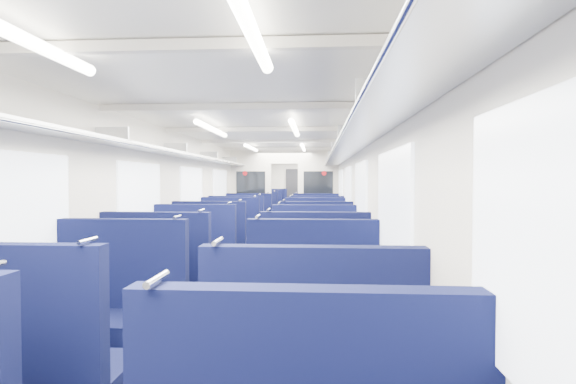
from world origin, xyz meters
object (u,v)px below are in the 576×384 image
object	(u,v)px
seat_27	(317,212)
seat_12	(211,254)
seat_10	(191,269)
seat_11	(316,271)
bulkhead	(284,193)
seat_16	(237,236)
seat_14	(228,243)
seat_23	(317,218)
seat_21	(316,222)
seat_22	(263,218)
seat_7	(315,325)
seat_20	(258,221)
end_door	(295,195)
seat_18	(247,229)
seat_19	(316,230)
seat_8	(161,290)
seat_15	(316,245)
seat_9	(315,290)
seat_6	(113,324)
seat_17	(316,236)
seat_26	(271,213)
seat_24	(267,215)
seat_13	(316,255)

from	to	relation	value
seat_27	seat_12	bearing A→B (deg)	-100.30
seat_10	seat_11	world-z (taller)	same
bulkhead	seat_16	bearing A→B (deg)	-110.35
seat_14	seat_23	xyz separation A→B (m)	(1.66, 5.40, 0.00)
seat_21	seat_22	world-z (taller)	same
seat_7	seat_27	xyz separation A→B (m)	(0.00, 12.45, 0.00)
seat_20	seat_22	size ratio (longest dim) A/B	1.00
seat_14	seat_21	size ratio (longest dim) A/B	1.00
end_door	seat_7	distance (m)	13.74
seat_18	seat_19	distance (m)	1.66
seat_7	seat_10	bearing A→B (deg)	127.41
seat_8	seat_15	size ratio (longest dim) A/B	1.00
end_door	seat_19	bearing A→B (deg)	-83.02
seat_15	seat_19	xyz separation A→B (m)	(0.00, 2.45, 0.00)
seat_22	seat_27	world-z (taller)	same
seat_9	seat_21	size ratio (longest dim) A/B	1.00
seat_6	seat_17	xyz separation A→B (m)	(1.66, 5.78, 0.00)
seat_17	seat_26	xyz separation A→B (m)	(-1.66, 6.58, 0.00)
end_door	seat_24	size ratio (longest dim) A/B	1.56
end_door	seat_11	world-z (taller)	end_door
end_door	seat_12	size ratio (longest dim) A/B	1.56
seat_6	seat_15	world-z (taller)	same
seat_9	seat_12	size ratio (longest dim) A/B	1.00
end_door	seat_14	size ratio (longest dim) A/B	1.56
seat_12	seat_13	bearing A→B (deg)	2.21
bulkhead	seat_22	distance (m)	2.46
seat_18	seat_26	xyz separation A→B (m)	(0.00, 5.36, 0.00)
seat_7	seat_22	bearing A→B (deg)	99.40
seat_12	seat_14	distance (m)	1.28
bulkhead	seat_27	xyz separation A→B (m)	(0.83, 4.59, -0.84)
seat_15	seat_24	size ratio (longest dim) A/B	1.00
seat_11	seat_26	xyz separation A→B (m)	(-1.66, 10.14, 0.00)
end_door	seat_26	distance (m)	1.76
seat_11	seat_9	bearing A→B (deg)	-90.00
seat_10	seat_18	xyz separation A→B (m)	(0.00, 4.75, 0.00)
seat_13	seat_14	world-z (taller)	same
seat_7	seat_6	bearing A→B (deg)	-177.35
seat_6	seat_20	size ratio (longest dim) A/B	1.00
seat_6	seat_20	xyz separation A→B (m)	(0.00, 8.97, 0.00)
seat_16	seat_24	size ratio (longest dim) A/B	1.00
seat_16	seat_17	bearing A→B (deg)	2.37
seat_22	seat_23	bearing A→B (deg)	-0.63
seat_12	seat_8	bearing A→B (deg)	-90.00
seat_16	seat_24	world-z (taller)	same
seat_23	seat_12	bearing A→B (deg)	-103.95
seat_6	seat_15	size ratio (longest dim) A/B	1.00
seat_27	seat_15	bearing A→B (deg)	-90.00
seat_7	seat_20	distance (m)	9.04
seat_18	seat_22	bearing A→B (deg)	90.00
seat_18	seat_27	size ratio (longest dim) A/B	1.00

